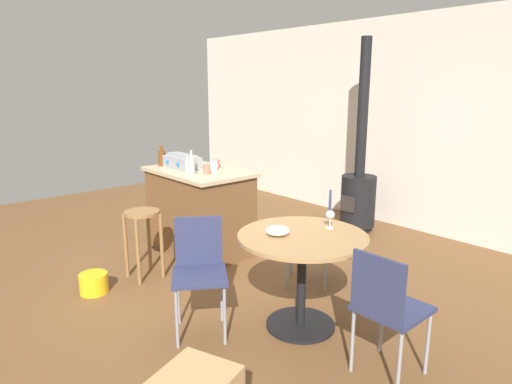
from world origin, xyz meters
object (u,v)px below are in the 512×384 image
kitchen_island (200,211)px  toolbox (182,161)px  folding_chair_left (387,305)px  serving_bowl (278,231)px  folding_chair_far (199,266)px  wood_stove (359,187)px  bottle_0 (187,166)px  cup_1 (216,163)px  plastic_bucket (94,283)px  cup_2 (214,166)px  bottle_2 (192,165)px  wine_glass (330,215)px  wooden_stool (143,229)px  folding_chair_near (316,230)px  dining_table (302,257)px  bottle_1 (162,158)px  cup_0 (207,169)px

kitchen_island → toolbox: bearing=-162.1°
folding_chair_left → serving_bowl: size_ratio=4.78×
folding_chair_far → wood_stove: bearing=103.1°
bottle_0 → cup_1: 0.44m
plastic_bucket → toolbox: bearing=110.1°
toolbox → cup_2: bearing=29.4°
kitchen_island → toolbox: size_ratio=2.73×
bottle_2 → wine_glass: size_ratio=1.78×
folding_chair_left → serving_bowl: bearing=-175.1°
wooden_stool → folding_chair_far: 1.17m
bottle_0 → bottle_2: 0.10m
wine_glass → folding_chair_near: bearing=140.0°
wooden_stool → folding_chair_near: folding_chair_near is taller
wood_stove → toolbox: wood_stove is taller
folding_chair_left → wine_glass: size_ratio=6.00×
cup_2 → wine_glass: size_ratio=0.80×
bottle_2 → serving_bowl: (1.60, -0.31, -0.25)m
dining_table → bottle_1: bearing=175.3°
dining_table → toolbox: size_ratio=2.20×
folding_chair_far → wine_glass: size_ratio=6.06×
toolbox → cup_1: bearing=54.3°
dining_table → wine_glass: bearing=83.3°
wooden_stool → cup_1: (-0.24, 1.07, 0.49)m
toolbox → cup_0: bearing=-0.2°
toolbox → wine_glass: bearing=-0.6°
dining_table → bottle_2: size_ratio=3.84×
cup_1 → cup_0: bearing=-50.5°
bottle_1 → wine_glass: 2.43m
cup_2 → toolbox: bearing=-150.6°
wooden_stool → serving_bowl: 1.59m
toolbox → bottle_1: size_ratio=1.89×
folding_chair_far → wooden_stool: bearing=173.1°
folding_chair_left → wood_stove: (-1.95, 2.38, 0.06)m
wood_stove → bottle_2: wood_stove is taller
dining_table → kitchen_island: bearing=169.1°
folding_chair_near → cup_2: (-1.32, -0.20, 0.46)m
bottle_1 → wine_glass: (2.42, 0.08, -0.17)m
wood_stove → cup_0: bearing=-103.0°
bottle_1 → wood_stove: bearing=60.0°
wine_glass → folding_chair_left: bearing=-24.5°
wood_stove → cup_2: bearing=-108.4°
folding_chair_far → cup_1: 1.91m
wood_stove → cup_1: bearing=-112.9°
folding_chair_near → folding_chair_far: bearing=-91.2°
folding_chair_near → folding_chair_far: folding_chair_near is taller
kitchen_island → folding_chair_near: kitchen_island is taller
kitchen_island → cup_1: bearing=88.5°
kitchen_island → serving_bowl: kitchen_island is taller
bottle_1 → cup_0: bearing=7.2°
cup_2 → kitchen_island: bearing=-135.2°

